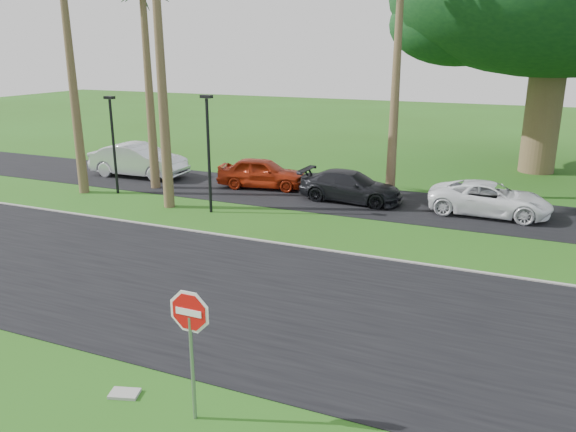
{
  "coord_description": "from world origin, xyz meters",
  "views": [
    {
      "loc": [
        5.41,
        -10.24,
        6.38
      ],
      "look_at": [
        -0.57,
        3.72,
        1.8
      ],
      "focal_mm": 35.0,
      "sensor_mm": 36.0,
      "label": 1
    }
  ],
  "objects_px": {
    "stop_sign_near": "(190,329)",
    "car_minivan": "(490,199)",
    "car_dark": "(351,187)",
    "car_red": "(262,173)",
    "car_silver": "(139,161)"
  },
  "relations": [
    {
      "from": "car_minivan",
      "to": "car_red",
      "type": "bearing_deg",
      "value": 88.0
    },
    {
      "from": "car_red",
      "to": "car_minivan",
      "type": "relative_size",
      "value": 0.9
    },
    {
      "from": "car_minivan",
      "to": "car_silver",
      "type": "bearing_deg",
      "value": 90.26
    },
    {
      "from": "car_silver",
      "to": "car_red",
      "type": "bearing_deg",
      "value": -89.22
    },
    {
      "from": "stop_sign_near",
      "to": "car_minivan",
      "type": "distance_m",
      "value": 15.98
    },
    {
      "from": "car_silver",
      "to": "stop_sign_near",
      "type": "bearing_deg",
      "value": -141.84
    },
    {
      "from": "stop_sign_near",
      "to": "car_dark",
      "type": "bearing_deg",
      "value": 96.81
    },
    {
      "from": "car_minivan",
      "to": "stop_sign_near",
      "type": "bearing_deg",
      "value": 167.04
    },
    {
      "from": "car_silver",
      "to": "car_dark",
      "type": "xyz_separation_m",
      "value": [
        11.38,
        -0.37,
        -0.19
      ]
    },
    {
      "from": "stop_sign_near",
      "to": "car_silver",
      "type": "relative_size",
      "value": 0.52
    },
    {
      "from": "stop_sign_near",
      "to": "car_silver",
      "type": "distance_m",
      "value": 20.51
    },
    {
      "from": "stop_sign_near",
      "to": "car_red",
      "type": "xyz_separation_m",
      "value": [
        -6.37,
        16.0,
        -1.07
      ]
    },
    {
      "from": "car_red",
      "to": "car_dark",
      "type": "height_order",
      "value": "car_red"
    },
    {
      "from": "car_silver",
      "to": "car_red",
      "type": "xyz_separation_m",
      "value": [
        6.83,
        0.33,
        -0.12
      ]
    },
    {
      "from": "stop_sign_near",
      "to": "car_minivan",
      "type": "relative_size",
      "value": 0.57
    }
  ]
}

